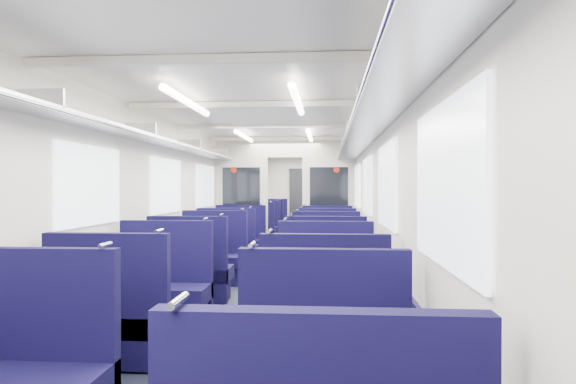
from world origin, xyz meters
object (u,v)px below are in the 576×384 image
object	(u,v)px
end_door	(301,200)
seat_17	(326,251)
seat_9	(325,326)
seat_14	(213,260)
seat_6	(22,381)
seat_11	(325,294)
seat_13	(326,275)
seat_12	(190,274)
seat_24	(266,226)
seat_22	(261,230)
seat_18	(240,243)
seat_25	(327,226)
seat_26	(270,223)
seat_19	(326,245)
seat_20	(254,234)
seat_23	(327,230)
seat_21	(327,234)
seat_15	(326,263)
bulkhead	(285,196)
seat_10	(163,292)
seat_16	(227,251)
seat_8	(114,323)
seat_27	(327,224)

from	to	relation	value
end_door	seat_17	distance (m)	7.97
seat_9	seat_14	xyz separation A→B (m)	(-1.66, 3.46, 0.00)
seat_6	seat_11	size ratio (longest dim) A/B	1.00
seat_17	seat_13	bearing A→B (deg)	-90.00
seat_12	seat_24	world-z (taller)	same
seat_22	seat_24	xyz separation A→B (m)	(0.00, 1.11, 0.00)
end_door	seat_18	xyz separation A→B (m)	(-0.83, -6.79, -0.67)
seat_18	seat_22	xyz separation A→B (m)	(0.00, 3.08, 0.00)
seat_11	seat_24	size ratio (longest dim) A/B	1.00
seat_12	seat_25	distance (m)	8.10
seat_24	seat_18	bearing A→B (deg)	-90.00
seat_6	seat_26	xyz separation A→B (m)	(0.00, 12.37, 0.00)
seat_19	seat_9	bearing A→B (deg)	-90.00
seat_20	seat_23	xyz separation A→B (m)	(1.66, 1.13, 0.00)
seat_21	seat_23	distance (m)	1.13
seat_9	seat_15	world-z (taller)	same
bulkhead	seat_10	world-z (taller)	bulkhead
seat_13	seat_15	size ratio (longest dim) A/B	1.00
seat_15	seat_24	size ratio (longest dim) A/B	1.00
seat_21	seat_19	bearing A→B (deg)	-90.00
seat_16	seat_13	bearing A→B (deg)	-53.40
seat_18	seat_25	bearing A→B (deg)	69.25
seat_8	seat_24	xyz separation A→B (m)	(0.00, 10.00, 0.00)
seat_18	seat_22	world-z (taller)	same
seat_25	seat_19	bearing A→B (deg)	-90.00
seat_14	seat_22	xyz separation A→B (m)	(0.00, 5.38, 0.00)
seat_12	seat_15	distance (m)	1.99
seat_23	seat_10	bearing A→B (deg)	-102.26
seat_16	seat_20	size ratio (longest dim) A/B	1.00
seat_16	seat_19	xyz separation A→B (m)	(1.66, 1.01, 0.00)
seat_24	seat_27	xyz separation A→B (m)	(1.66, 1.19, 0.00)
seat_9	seat_17	xyz separation A→B (m)	(0.00, 4.65, 0.00)
seat_16	seat_25	distance (m)	5.82
seat_24	seat_25	world-z (taller)	same
seat_10	seat_17	world-z (taller)	same
seat_8	seat_15	distance (m)	3.76
seat_27	seat_6	bearing A→B (deg)	-97.62
seat_12	seat_25	bearing A→B (deg)	78.17
seat_6	seat_23	bearing A→B (deg)	80.63
seat_22	seat_23	bearing A→B (deg)	-1.83
seat_6	seat_21	xyz separation A→B (m)	(1.66, 8.93, 0.00)
seat_6	seat_24	world-z (taller)	same
seat_12	end_door	bearing A→B (deg)	85.41
seat_19	seat_8	bearing A→B (deg)	-106.43
seat_11	seat_16	xyz separation A→B (m)	(-1.66, 3.40, 0.00)
seat_16	seat_23	size ratio (longest dim) A/B	1.00
seat_13	seat_21	distance (m)	5.33
bulkhead	seat_15	size ratio (longest dim) A/B	2.57
seat_25	seat_11	bearing A→B (deg)	-90.00
seat_22	seat_25	size ratio (longest dim) A/B	1.00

